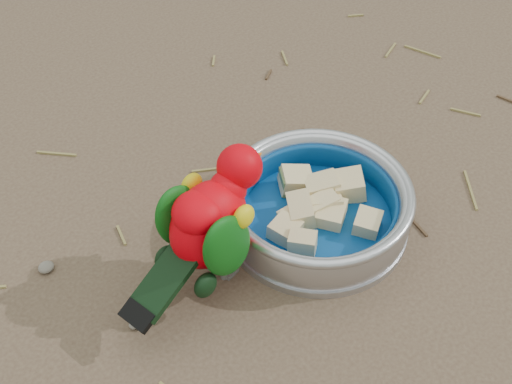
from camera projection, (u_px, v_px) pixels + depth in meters
ground at (386, 260)px, 0.82m from camera, size 60.00×60.00×0.00m
food_bowl at (316, 221)px, 0.86m from camera, size 0.22×0.22×0.02m
bowl_wall at (318, 204)px, 0.84m from camera, size 0.22×0.22×0.04m
fruit_wedges at (317, 208)px, 0.84m from camera, size 0.13×0.13×0.03m
lory_parrot at (212, 230)px, 0.75m from camera, size 0.20×0.12×0.15m
ground_debris at (392, 231)px, 0.85m from camera, size 0.90×0.80×0.01m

